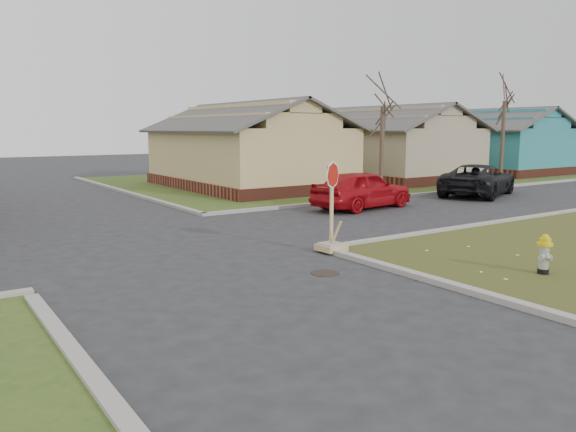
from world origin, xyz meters
TOP-DOWN VIEW (x-y plane):
  - ground at (0.00, 0.00)m, footprint 120.00×120.00m
  - verge_far_right at (22.00, 18.00)m, footprint 37.00×19.00m
  - curbs at (0.00, 5.00)m, footprint 80.00×40.00m
  - manhole at (2.20, -0.50)m, footprint 0.64×0.64m
  - side_house_yellow at (10.00, 16.50)m, footprint 7.60×11.60m
  - side_house_tan at (20.00, 16.50)m, footprint 7.60×11.60m
  - side_house_teal at (30.00, 16.50)m, footprint 7.60×11.60m
  - tree_mid_right at (14.00, 10.20)m, footprint 0.22×0.22m
  - tree_far_right at (24.00, 10.50)m, footprint 0.22×0.22m
  - fire_hydrant at (6.03, -3.35)m, footprint 0.33×0.33m
  - stop_sign at (3.66, 1.12)m, footprint 0.66×0.64m
  - red_sedan at (9.74, 6.79)m, footprint 4.80×2.42m
  - dark_pickup at (17.37, 7.05)m, footprint 5.98×4.38m

SIDE VIEW (x-z plane):
  - ground at x=0.00m, z-range 0.00..0.00m
  - curbs at x=0.00m, z-range -0.06..0.06m
  - manhole at x=2.20m, z-range 0.00..0.01m
  - verge_far_right at x=22.00m, z-range 0.00..0.05m
  - fire_hydrant at x=6.03m, z-range 0.09..0.98m
  - stop_sign at x=3.66m, z-range -0.61..1.72m
  - dark_pickup at x=17.37m, z-range 0.00..1.51m
  - red_sedan at x=9.74m, z-range 0.00..1.57m
  - tree_mid_right at x=14.00m, z-range 0.05..4.25m
  - side_house_yellow at x=10.00m, z-range -0.16..4.54m
  - side_house_tan at x=20.00m, z-range -0.16..4.54m
  - side_house_teal at x=30.00m, z-range -0.16..4.54m
  - tree_far_right at x=24.00m, z-range 0.05..4.81m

